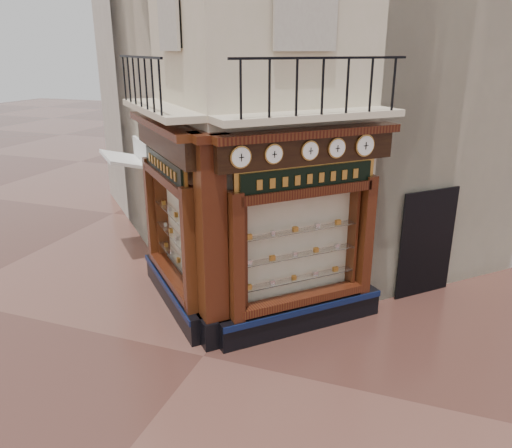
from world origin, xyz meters
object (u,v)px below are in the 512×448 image
at_px(clock_a, 241,157).
at_px(awning, 133,254).
at_px(signboard_left, 164,166).
at_px(clock_b, 274,154).
at_px(clock_d, 337,148).
at_px(clock_c, 310,151).
at_px(signboard_right, 308,178).
at_px(clock_e, 365,145).
at_px(corner_pilaster, 212,247).

xyz_separation_m(clock_a, awning, (-4.47, 3.20, -3.62)).
relative_size(clock_a, signboard_left, 0.19).
height_order(clock_b, clock_d, clock_d).
distance_m(clock_c, signboard_right, 0.53).
bearing_deg(clock_a, clock_c, 0.00).
distance_m(clock_d, awning, 7.08).
distance_m(clock_b, signboard_left, 2.60).
relative_size(clock_c, awning, 0.21).
distance_m(clock_a, clock_e, 2.47).
height_order(corner_pilaster, clock_a, corner_pilaster).
distance_m(corner_pilaster, clock_c, 2.43).
distance_m(corner_pilaster, clock_a, 1.77).
distance_m(awning, signboard_left, 4.49).
xyz_separation_m(clock_a, clock_d, (1.32, 1.32, 0.00)).
bearing_deg(clock_a, signboard_left, 108.10).
height_order(clock_a, clock_b, clock_a).
bearing_deg(signboard_right, clock_e, -5.64).
bearing_deg(clock_c, clock_a, -180.00).
relative_size(clock_a, clock_e, 0.92).
distance_m(corner_pilaster, clock_e, 3.35).
bearing_deg(clock_d, corner_pilaster, 169.29).
bearing_deg(clock_e, clock_a, -180.00).
bearing_deg(clock_e, corner_pilaster, 171.54).
xyz_separation_m(clock_a, clock_e, (1.75, 1.75, 0.00)).
relative_size(clock_b, clock_e, 0.84).
bearing_deg(clock_b, clock_e, 0.00).
xyz_separation_m(corner_pilaster, clock_c, (1.51, 0.90, 1.67)).
relative_size(clock_d, awning, 0.22).
bearing_deg(clock_c, clock_b, 180.00).
bearing_deg(awning, clock_e, -148.15).
distance_m(clock_a, clock_b, 0.60).
bearing_deg(signboard_left, clock_c, -137.14).
bearing_deg(signboard_left, clock_e, -124.34).
relative_size(clock_e, signboard_right, 0.20).
bearing_deg(clock_c, clock_e, 0.00).
distance_m(clock_e, signboard_right, 1.24).
height_order(clock_c, clock_e, clock_e).
height_order(clock_c, signboard_left, clock_c).
bearing_deg(signboard_left, clock_b, -148.84).
height_order(clock_a, awning, clock_a).
xyz_separation_m(corner_pilaster, signboard_right, (1.46, 1.01, 1.15)).
xyz_separation_m(corner_pilaster, signboard_left, (-1.46, 1.01, 1.15)).
height_order(clock_d, clock_e, clock_e).
distance_m(awning, signboard_right, 6.55).
xyz_separation_m(awning, signboard_right, (5.35, -2.17, 3.10)).
height_order(clock_d, awning, clock_d).
xyz_separation_m(clock_c, signboard_right, (-0.05, 0.11, -0.52)).
height_order(clock_b, signboard_right, clock_b).
bearing_deg(awning, signboard_left, -176.76).
bearing_deg(clock_d, clock_c, -180.00).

